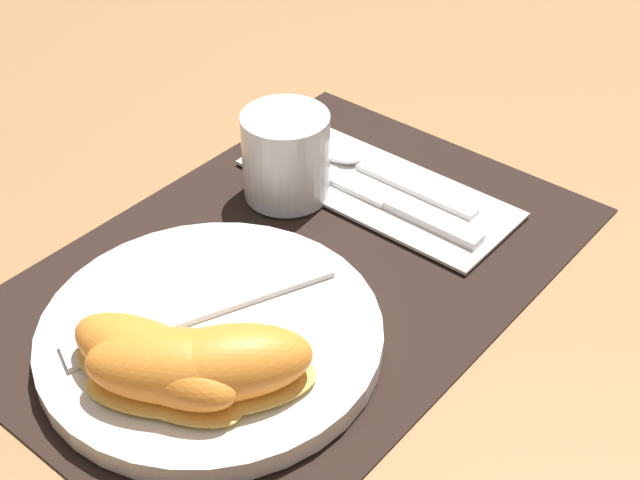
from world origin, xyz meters
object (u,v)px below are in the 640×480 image
object	(u,v)px
knife	(373,194)
citrus_wedge_1	(180,370)
citrus_wedge_2	(225,367)
plate	(211,336)
spoon	(355,159)
fork	(183,318)
juice_glass	(286,160)
citrus_wedge_0	(154,364)

from	to	relation	value
knife	citrus_wedge_1	bearing A→B (deg)	-170.20
citrus_wedge_2	plate	bearing A→B (deg)	55.68
spoon	fork	size ratio (longest dim) A/B	0.94
spoon	fork	bearing A→B (deg)	-170.49
knife	citrus_wedge_1	distance (m)	0.27
juice_glass	citrus_wedge_0	size ratio (longest dim) A/B	0.56
plate	fork	xyz separation A→B (m)	(-0.01, 0.02, 0.01)
spoon	citrus_wedge_2	bearing A→B (deg)	-158.34
fork	juice_glass	bearing A→B (deg)	18.95
knife	spoon	world-z (taller)	spoon
spoon	citrus_wedge_2	size ratio (longest dim) A/B	1.45
fork	plate	bearing A→B (deg)	-69.11
fork	citrus_wedge_0	bearing A→B (deg)	-149.71
juice_glass	citrus_wedge_1	size ratio (longest dim) A/B	0.57
knife	fork	xyz separation A→B (m)	(-0.22, 0.00, 0.01)
juice_glass	knife	xyz separation A→B (m)	(0.04, -0.06, -0.03)
fork	citrus_wedge_0	size ratio (longest dim) A/B	1.40
citrus_wedge_0	plate	bearing A→B (deg)	10.74
spoon	fork	world-z (taller)	fork
knife	citrus_wedge_2	size ratio (longest dim) A/B	1.79
juice_glass	citrus_wedge_2	xyz separation A→B (m)	(-0.20, -0.13, 0.00)
fork	citrus_wedge_0	world-z (taller)	citrus_wedge_0
spoon	fork	distance (m)	0.25
fork	citrus_wedge_2	world-z (taller)	citrus_wedge_2
juice_glass	citrus_wedge_0	world-z (taller)	juice_glass
spoon	fork	xyz separation A→B (m)	(-0.25, -0.04, 0.01)
juice_glass	citrus_wedge_0	distance (m)	0.25
citrus_wedge_2	citrus_wedge_1	bearing A→B (deg)	133.57
citrus_wedge_0	knife	bearing A→B (deg)	5.95
spoon	plate	bearing A→B (deg)	-165.94
juice_glass	fork	world-z (taller)	juice_glass
citrus_wedge_0	citrus_wedge_2	world-z (taller)	citrus_wedge_2
plate	citrus_wedge_0	world-z (taller)	citrus_wedge_0
fork	citrus_wedge_1	distance (m)	0.07
juice_glass	citrus_wedge_2	bearing A→B (deg)	-147.84
juice_glass	spoon	world-z (taller)	juice_glass
spoon	citrus_wedge_1	xyz separation A→B (m)	(-0.29, -0.09, 0.03)
spoon	citrus_wedge_0	size ratio (longest dim) A/B	1.32
juice_glass	spoon	distance (m)	0.08
plate	citrus_wedge_1	size ratio (longest dim) A/B	1.80
knife	citrus_wedge_1	xyz separation A→B (m)	(-0.26, -0.05, 0.03)
juice_glass	citrus_wedge_1	xyz separation A→B (m)	(-0.22, -0.11, 0.00)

